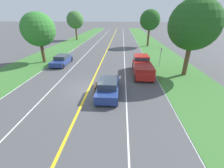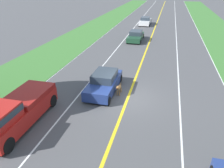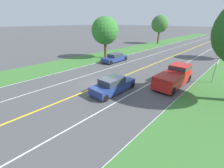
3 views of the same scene
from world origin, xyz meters
TOP-DOWN VIEW (x-y plane):
  - ground_plane at (0.00, 0.00)m, footprint 400.00×400.00m
  - centre_divider_line at (0.00, 0.00)m, footprint 0.18×160.00m
  - lane_edge_line_right at (7.00, 0.00)m, footprint 0.14×160.00m
  - lane_edge_line_left at (-7.00, 0.00)m, footprint 0.14×160.00m
  - lane_dash_same_dir at (3.50, 0.00)m, footprint 0.10×160.00m
  - lane_dash_oncoming at (-3.50, 0.00)m, footprint 0.10×160.00m
  - grass_verge_right at (10.00, 0.00)m, footprint 6.00×160.00m
  - ego_car at (1.93, -0.73)m, footprint 1.84×4.51m
  - dog at (0.74, -0.36)m, footprint 0.27×1.24m
  - pickup_truck at (5.47, 4.70)m, footprint 2.01×5.47m
  - oncoming_car at (-5.46, 7.83)m, footprint 1.85×4.49m
  - roadside_tree_right_near at (10.38, 4.63)m, footprint 5.19×5.19m
  - roadside_tree_right_far at (8.94, 23.22)m, footprint 4.32×4.32m
  - roadside_tree_left_near at (-8.50, 8.73)m, footprint 4.57×4.57m
  - roadside_tree_left_far at (-10.16, 32.09)m, footprint 4.67×4.67m
  - street_sign at (8.32, 8.11)m, footprint 0.11×0.64m

SIDE VIEW (x-z plane):
  - ground_plane at x=0.00m, z-range 0.00..0.00m
  - centre_divider_line at x=0.00m, z-range 0.00..0.01m
  - lane_edge_line_right at x=7.00m, z-range 0.00..0.01m
  - lane_edge_line_left at x=-7.00m, z-range 0.00..0.01m
  - lane_dash_same_dir at x=3.50m, z-range 0.00..0.01m
  - lane_dash_oncoming at x=-3.50m, z-range 0.00..0.01m
  - grass_verge_right at x=10.00m, z-range 0.00..0.03m
  - dog at x=0.74m, z-range 0.11..0.96m
  - oncoming_car at x=-5.46m, z-range -0.03..1.26m
  - ego_car at x=1.93m, z-range -0.05..1.36m
  - pickup_truck at x=5.47m, z-range 0.01..1.91m
  - street_sign at x=8.32m, z-range 0.32..2.80m
  - roadside_tree_left_near at x=-8.50m, z-range 1.15..8.07m
  - roadside_tree_left_far at x=-10.16m, z-range 1.49..9.20m
  - roadside_tree_right_near at x=10.38m, z-range 1.43..9.52m
  - roadside_tree_right_far at x=8.94m, z-range 1.67..9.39m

